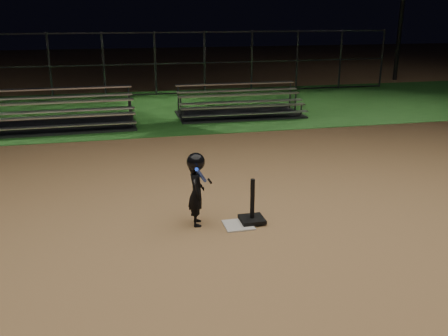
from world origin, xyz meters
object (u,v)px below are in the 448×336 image
batting_tee (252,214)px  child_batter (196,187)px  home_plate (238,225)px  bleacher_left (58,120)px  bleacher_right (240,110)px

batting_tee → child_batter: size_ratio=0.60×
home_plate → bleacher_left: (-3.37, 7.80, 0.21)m
bleacher_right → home_plate: bearing=-104.3°
home_plate → batting_tee: batting_tee is taller
home_plate → bleacher_left: bleacher_left is taller
child_batter → bleacher_right: size_ratio=0.29×
bleacher_right → batting_tee: bearing=-102.9°
home_plate → bleacher_left: 8.49m
batting_tee → bleacher_right: (1.98, 8.20, 0.05)m
home_plate → child_batter: size_ratio=0.38×
home_plate → bleacher_left: size_ratio=0.10×
batting_tee → child_batter: 1.01m
child_batter → bleacher_left: (-2.74, 7.58, -0.41)m
home_plate → bleacher_right: bearing=74.9°
home_plate → batting_tee: 0.29m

